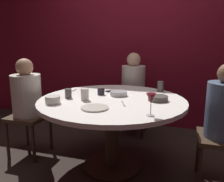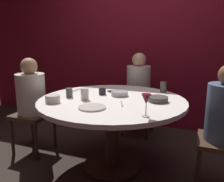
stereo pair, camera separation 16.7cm
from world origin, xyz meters
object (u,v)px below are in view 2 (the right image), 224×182
object	(u,v)px
cell_phone	(114,91)
bowl_small_white	(53,99)
seated_diner_back	(138,85)
bowl_salad_center	(158,99)
dining_table	(112,112)
cup_near_candle	(69,93)
bowl_serving_large	(120,94)
seated_diner_left	(31,95)
dinner_plate	(92,107)
cup_by_right_diner	(163,87)
wine_glass	(146,100)
cup_by_left_diner	(85,94)
candle_holder	(102,92)

from	to	relation	value
cell_phone	bowl_small_white	world-z (taller)	bowl_small_white
seated_diner_back	bowl_salad_center	distance (m)	1.01
dining_table	cup_near_candle	world-z (taller)	cup_near_candle
dining_table	bowl_serving_large	size ratio (longest dim) A/B	8.23
seated_diner_left	dinner_plate	size ratio (longest dim) A/B	4.66
cup_by_right_diner	dining_table	bearing A→B (deg)	-130.39
dinner_plate	bowl_serving_large	size ratio (longest dim) A/B	1.36
cell_phone	bowl_serving_large	size ratio (longest dim) A/B	0.80
bowl_salad_center	cup_near_candle	world-z (taller)	cup_near_candle
wine_glass	cell_phone	bearing A→B (deg)	126.59
cup_by_left_diner	cell_phone	bearing A→B (deg)	73.99
wine_glass	cell_phone	xyz separation A→B (m)	(-0.54, 0.73, -0.12)
seated_diner_back	cup_by_left_diner	xyz separation A→B (m)	(-0.24, -1.10, 0.09)
seated_diner_back	bowl_small_white	world-z (taller)	seated_diner_back
bowl_serving_large	cup_by_right_diner	xyz separation A→B (m)	(0.39, 0.33, 0.03)
bowl_serving_large	cup_by_right_diner	distance (m)	0.52
candle_holder	cup_by_left_diner	bearing A→B (deg)	-105.35
dinner_plate	cup_by_left_diner	bearing A→B (deg)	129.69
cup_near_candle	cup_by_right_diner	size ratio (longest dim) A/B	0.80
cell_phone	bowl_serving_large	bearing A→B (deg)	173.08
seated_diner_back	cell_phone	world-z (taller)	seated_diner_back
seated_diner_left	bowl_small_white	world-z (taller)	seated_diner_left
wine_glass	bowl_small_white	xyz separation A→B (m)	(-0.90, 0.08, -0.09)
dining_table	bowl_serving_large	distance (m)	0.22
candle_holder	cup_by_right_diner	bearing A→B (deg)	31.36
dinner_plate	wine_glass	bearing A→B (deg)	-5.94
seated_diner_left	cup_near_candle	world-z (taller)	seated_diner_left
wine_glass	cup_by_left_diner	distance (m)	0.73
dining_table	candle_holder	distance (m)	0.27
bowl_small_white	cup_by_left_diner	bearing A→B (deg)	41.21
wine_glass	dinner_plate	size ratio (longest dim) A/B	0.74
seated_diner_back	wine_glass	world-z (taller)	seated_diner_back
candle_holder	bowl_small_white	xyz separation A→B (m)	(-0.30, -0.46, 0.00)
cup_by_left_diner	cup_by_right_diner	distance (m)	0.90
seated_diner_back	cup_by_left_diner	size ratio (longest dim) A/B	9.96
cup_by_left_diner	wine_glass	bearing A→B (deg)	-22.85
cell_phone	cup_by_right_diner	distance (m)	0.55
seated_diner_left	bowl_serving_large	distance (m)	1.03
dinner_plate	cup_by_left_diner	distance (m)	0.31
bowl_small_white	cup_by_left_diner	distance (m)	0.30
wine_glass	bowl_salad_center	size ratio (longest dim) A/B	0.93
cup_by_left_diner	dining_table	bearing A→B (deg)	27.56
seated_diner_back	wine_glass	xyz separation A→B (m)	(0.44, -1.38, 0.16)
dining_table	bowl_salad_center	size ratio (longest dim) A/B	7.67
cup_near_candle	candle_holder	bearing A→B (deg)	41.12
dinner_plate	bowl_small_white	world-z (taller)	bowl_small_white
candle_holder	dinner_plate	world-z (taller)	candle_holder
seated_diner_left	wine_glass	xyz separation A→B (m)	(1.43, -0.41, 0.17)
bowl_serving_large	seated_diner_left	bearing A→B (deg)	-171.32
seated_diner_back	bowl_salad_center	bearing A→B (deg)	25.80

